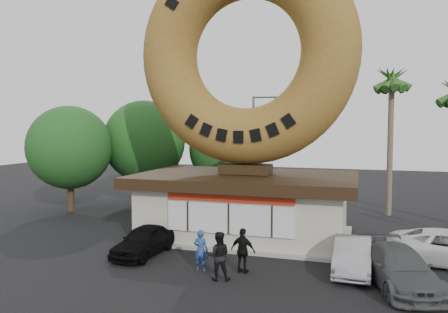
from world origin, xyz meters
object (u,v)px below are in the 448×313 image
street_lamp (255,143)px  car_black (144,241)px  car_grey (399,268)px  person_center (218,256)px  car_silver (353,255)px  giant_donut (246,54)px  donut_shop (246,203)px  person_left (201,250)px  person_right (243,251)px

street_lamp → car_black: size_ratio=2.07×
street_lamp → car_grey: size_ratio=1.67×
person_center → car_silver: person_center is taller
giant_donut → car_silver: size_ratio=2.84×
street_lamp → car_black: (-1.65, -14.62, -3.82)m
car_grey → street_lamp: bearing=104.8°
donut_shop → car_silver: 6.94m
car_black → person_center: bearing=-23.1°
person_left → person_center: size_ratio=0.91×
donut_shop → person_center: bearing=-84.2°
giant_donut → car_silver: giant_donut is taller
car_grey → car_silver: bearing=128.0°
donut_shop → street_lamp: 10.54m
car_grey → giant_donut: bearing=127.4°
street_lamp → person_right: (3.20, -15.60, -3.59)m
street_lamp → person_left: size_ratio=4.78×
giant_donut → car_silver: 11.16m
person_left → car_black: (-3.19, 1.27, -0.18)m
car_silver → car_black: bearing=-176.3°
street_lamp → car_grey: street_lamp is taller
car_grey → person_right: bearing=167.0°
donut_shop → giant_donut: 7.70m
person_left → person_right: (1.66, 0.29, 0.05)m
street_lamp → person_left: bearing=-84.5°
person_left → person_center: (0.98, -0.74, 0.08)m
person_center → car_silver: 5.40m
person_right → car_silver: (4.11, 1.45, -0.23)m
car_silver → person_left: bearing=-162.5°
giant_donut → person_center: (0.67, -6.63, -8.54)m
giant_donut → donut_shop: bearing=-90.0°
person_left → car_grey: 7.41m
person_center → person_right: bearing=-139.4°
giant_donut → person_left: giant_donut is taller
person_right → donut_shop: bearing=-65.1°
donut_shop → giant_donut: size_ratio=0.99×
giant_donut → car_silver: bearing=-37.3°
person_left → person_center: 1.23m
donut_shop → person_left: size_ratio=6.70×
car_silver → car_grey: size_ratio=0.83×
person_right → giant_donut: bearing=-65.2°
street_lamp → car_silver: (7.31, -14.16, -3.82)m
person_left → car_black: size_ratio=0.43×
street_lamp → person_left: (1.54, -15.89, -3.65)m
person_center → street_lamp: bearing=-97.3°
donut_shop → person_right: donut_shop is taller
car_black → car_silver: car_black is taller
person_right → car_silver: person_right is taller
person_center → car_grey: bearing=175.3°
street_lamp → person_right: 16.33m
donut_shop → car_black: (-3.50, -4.60, -1.11)m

